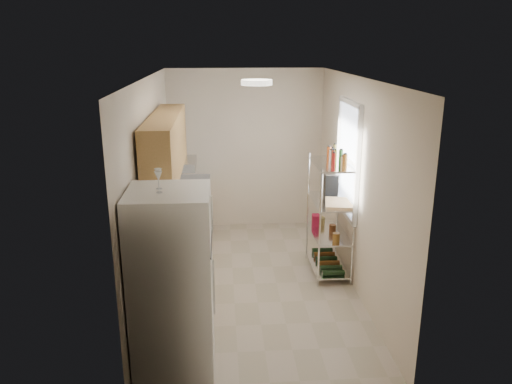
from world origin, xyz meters
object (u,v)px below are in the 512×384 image
at_px(refrigerator, 172,283).
at_px(espresso_machine, 331,183).
at_px(frying_pan_large, 182,195).
at_px(rice_cooker, 173,210).
at_px(cutting_board, 339,203).

distance_m(refrigerator, espresso_machine, 3.00).
bearing_deg(frying_pan_large, espresso_machine, -7.82).
bearing_deg(frying_pan_large, refrigerator, -87.08).
relative_size(rice_cooker, cutting_board, 0.63).
height_order(rice_cooker, espresso_machine, espresso_machine).
height_order(rice_cooker, cutting_board, rice_cooker).
bearing_deg(refrigerator, rice_cooker, 94.62).
bearing_deg(cutting_board, frying_pan_large, 158.13).
bearing_deg(frying_pan_large, rice_cooker, -92.17).
distance_m(refrigerator, frying_pan_large, 2.58).
xyz_separation_m(cutting_board, espresso_machine, (-0.00, 0.50, 0.13)).
bearing_deg(espresso_machine, cutting_board, -84.05).
distance_m(refrigerator, rice_cooker, 1.69).
bearing_deg(espresso_machine, rice_cooker, -158.99).
bearing_deg(rice_cooker, refrigerator, -85.38).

